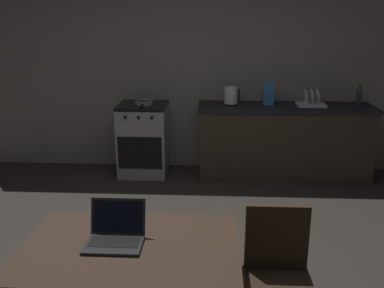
{
  "coord_description": "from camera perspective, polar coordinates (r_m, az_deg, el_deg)",
  "views": [
    {
      "loc": [
        0.34,
        -2.99,
        1.98
      ],
      "look_at": [
        0.13,
        0.98,
        0.79
      ],
      "focal_mm": 40.44,
      "sensor_mm": 36.0,
      "label": 1
    }
  ],
  "objects": [
    {
      "name": "ground_plane",
      "position": [
        3.6,
        -2.95,
        -16.72
      ],
      "size": [
        12.0,
        12.0,
        0.0
      ],
      "primitive_type": "plane",
      "color": "#2D2823"
    },
    {
      "name": "back_wall",
      "position": [
        5.68,
        2.69,
        10.32
      ],
      "size": [
        6.4,
        0.1,
        2.72
      ],
      "primitive_type": "cube",
      "color": "gray",
      "rests_on": "ground_plane"
    },
    {
      "name": "kitchen_counter",
      "position": [
        5.58,
        11.99,
        0.41
      ],
      "size": [
        2.16,
        0.64,
        0.91
      ],
      "color": "#382D23",
      "rests_on": "ground_plane"
    },
    {
      "name": "stove_oven",
      "position": [
        5.58,
        -6.4,
        0.65
      ],
      "size": [
        0.6,
        0.62,
        0.91
      ],
      "color": "gray",
      "rests_on": "ground_plane"
    },
    {
      "name": "dining_table",
      "position": [
        2.56,
        -8.1,
        -14.56
      ],
      "size": [
        1.23,
        0.84,
        0.73
      ],
      "color": "#332319",
      "rests_on": "ground_plane"
    },
    {
      "name": "chair",
      "position": [
        2.71,
        11.21,
        -16.21
      ],
      "size": [
        0.4,
        0.4,
        0.9
      ],
      "rotation": [
        0.0,
        0.0,
        -0.37
      ],
      "color": "#2D2116",
      "rests_on": "ground_plane"
    },
    {
      "name": "laptop",
      "position": [
        2.55,
        -10.09,
        -11.75
      ],
      "size": [
        0.32,
        0.28,
        0.22
      ],
      "rotation": [
        0.0,
        0.0,
        -0.24
      ],
      "color": "#232326",
      "rests_on": "dining_table"
    },
    {
      "name": "electric_kettle",
      "position": [
        5.38,
        5.16,
        6.31
      ],
      "size": [
        0.2,
        0.18,
        0.23
      ],
      "color": "black",
      "rests_on": "kitchen_counter"
    },
    {
      "name": "bottle",
      "position": [
        5.6,
        21.17,
        5.85
      ],
      "size": [
        0.07,
        0.07,
        0.27
      ],
      "color": "#2D2D33",
      "rests_on": "kitchen_counter"
    },
    {
      "name": "frying_pan",
      "position": [
        5.44,
        -6.36,
        5.45
      ],
      "size": [
        0.23,
        0.4,
        0.05
      ],
      "color": "gray",
      "rests_on": "stove_oven"
    },
    {
      "name": "cereal_box",
      "position": [
        5.43,
        10.08,
        6.59
      ],
      "size": [
        0.13,
        0.05,
        0.29
      ],
      "color": "#3372B2",
      "rests_on": "kitchen_counter"
    },
    {
      "name": "dish_rack",
      "position": [
        5.52,
        15.43,
        5.36
      ],
      "size": [
        0.34,
        0.26,
        0.21
      ],
      "color": "silver",
      "rests_on": "kitchen_counter"
    }
  ]
}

